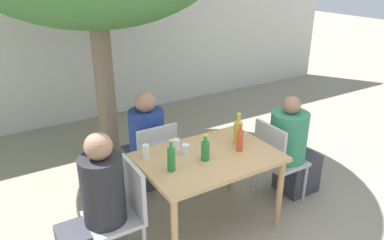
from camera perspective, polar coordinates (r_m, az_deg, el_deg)
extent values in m
plane|color=gray|center=(3.91, 2.36, -15.48)|extent=(30.00, 30.00, 0.00)
cube|color=beige|center=(6.24, -15.14, 12.66)|extent=(10.00, 0.08, 2.80)
cylinder|color=#7A6651|center=(4.84, -13.06, 4.35)|extent=(0.24, 0.24, 1.87)
cube|color=tan|center=(3.49, 2.56, -5.73)|extent=(1.27, 0.87, 0.04)
cylinder|color=tan|center=(3.20, -2.65, -17.22)|extent=(0.06, 0.06, 0.73)
cylinder|color=tan|center=(3.76, 13.18, -10.95)|extent=(0.06, 0.06, 0.73)
cylinder|color=tan|center=(3.75, -8.30, -10.69)|extent=(0.06, 0.06, 0.73)
cylinder|color=tan|center=(4.24, 6.15, -6.28)|extent=(0.06, 0.06, 0.73)
cube|color=#B2B2B7|center=(3.31, -11.91, -14.54)|extent=(0.44, 0.44, 0.04)
cube|color=#B2B2B7|center=(3.23, -8.88, -10.13)|extent=(0.04, 0.44, 0.45)
cylinder|color=#B2B2B7|center=(3.56, -15.68, -16.59)|extent=(0.04, 0.04, 0.42)
cylinder|color=#B2B2B7|center=(3.64, -9.78, -14.97)|extent=(0.04, 0.04, 0.42)
cube|color=#B2B2B7|center=(4.19, 13.50, -6.14)|extent=(0.44, 0.44, 0.04)
cube|color=#B2B2B7|center=(3.95, 11.73, -3.83)|extent=(0.04, 0.44, 0.45)
cylinder|color=#B2B2B7|center=(4.31, 16.82, -9.11)|extent=(0.04, 0.04, 0.42)
cylinder|color=#B2B2B7|center=(4.53, 13.32, -7.05)|extent=(0.04, 0.04, 0.42)
cylinder|color=#B2B2B7|center=(4.07, 13.12, -10.75)|extent=(0.04, 0.04, 0.42)
cylinder|color=#B2B2B7|center=(4.30, 9.62, -8.46)|extent=(0.04, 0.04, 0.42)
cube|color=#B2B2B7|center=(4.12, -6.36, -6.12)|extent=(0.44, 0.44, 0.04)
cube|color=#B2B2B7|center=(3.84, -5.24, -4.20)|extent=(0.44, 0.04, 0.45)
cylinder|color=#B2B2B7|center=(4.45, -5.06, -7.07)|extent=(0.04, 0.04, 0.42)
cylinder|color=#B2B2B7|center=(4.32, -9.62, -8.30)|extent=(0.04, 0.04, 0.42)
cylinder|color=#B2B2B7|center=(4.16, -2.70, -9.33)|extent=(0.04, 0.04, 0.42)
cylinder|color=#B2B2B7|center=(4.02, -7.53, -10.75)|extent=(0.04, 0.04, 0.42)
cylinder|color=#232328|center=(3.12, -13.41, -10.31)|extent=(0.35, 0.35, 0.58)
sphere|color=#936B51|center=(2.93, -14.10, -3.92)|extent=(0.22, 0.22, 0.22)
cube|color=#383842|center=(4.46, 15.69, -7.59)|extent=(0.40, 0.36, 0.46)
cylinder|color=#337F5B|center=(4.10, 14.47, -2.41)|extent=(0.40, 0.40, 0.54)
sphere|color=#936B51|center=(3.97, 14.96, 2.22)|extent=(0.19, 0.19, 0.19)
cube|color=#383842|center=(4.43, -7.69, -7.08)|extent=(0.34, 0.40, 0.46)
cylinder|color=navy|center=(4.04, -6.90, -2.19)|extent=(0.38, 0.38, 0.54)
sphere|color=#936B51|center=(3.90, -7.16, 2.76)|extent=(0.22, 0.22, 0.22)
cylinder|color=#287A38|center=(3.20, -3.18, -6.08)|extent=(0.07, 0.07, 0.21)
cylinder|color=#287A38|center=(3.13, -3.23, -3.84)|extent=(0.03, 0.03, 0.07)
cylinder|color=gold|center=(3.11, -3.25, -3.14)|extent=(0.03, 0.03, 0.01)
cylinder|color=#287A38|center=(3.37, 2.03, -4.75)|extent=(0.08, 0.08, 0.18)
cylinder|color=#287A38|center=(3.31, 2.06, -2.91)|extent=(0.03, 0.03, 0.06)
cylinder|color=gold|center=(3.30, 2.07, -2.33)|extent=(0.04, 0.04, 0.01)
cylinder|color=#DB4C2D|center=(3.55, 7.32, -3.13)|extent=(0.06, 0.06, 0.21)
cylinder|color=#DB4C2D|center=(3.50, 7.43, -1.09)|extent=(0.02, 0.02, 0.07)
cylinder|color=gold|center=(3.48, 7.46, -0.46)|extent=(0.03, 0.03, 0.01)
cylinder|color=gold|center=(3.68, 7.01, -1.96)|extent=(0.08, 0.08, 0.23)
cylinder|color=gold|center=(3.62, 7.13, 0.28)|extent=(0.03, 0.03, 0.08)
cylinder|color=gold|center=(3.60, 7.17, 0.96)|extent=(0.04, 0.04, 0.01)
cylinder|color=white|center=(3.48, -1.00, -4.53)|extent=(0.07, 0.07, 0.10)
cylinder|color=white|center=(3.44, -7.06, -4.73)|extent=(0.06, 0.06, 0.13)
cylinder|color=white|center=(3.62, -2.40, -3.56)|extent=(0.07, 0.07, 0.08)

